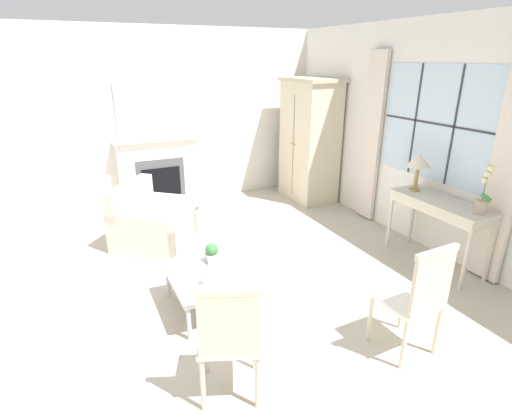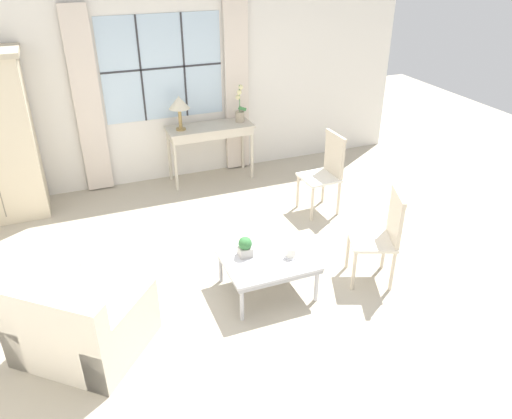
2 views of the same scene
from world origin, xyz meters
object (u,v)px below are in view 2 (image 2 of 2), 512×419
Objects in this scene: console_table at (210,132)px; coffee_table at (267,261)px; potted_plant_small at (245,246)px; pillar_candle at (291,253)px; table_lamp at (179,104)px; potted_orchid at (240,109)px; accent_chair_wooden at (383,232)px; armchair_upholstered at (81,325)px; side_chair_wooden at (326,169)px.

console_table reaches higher than coffee_table.
pillar_candle is (0.40, -0.19, -0.05)m from potted_plant_small.
table_lamp is 0.89× the size of potted_orchid.
pillar_candle is (-0.06, -2.82, -0.27)m from console_table.
pillar_candle is at bearing 170.85° from accent_chair_wooden.
potted_orchid is at bearing 2.59° from console_table.
accent_chair_wooden is (0.41, -2.99, -0.43)m from potted_orchid.
coffee_table is at bearing -87.05° from table_lamp.
potted_plant_small is (-0.05, -2.63, -0.67)m from table_lamp.
accent_chair_wooden is at bearing -66.63° from table_lamp.
console_table is 1.39× the size of coffee_table.
console_table is 2.28× the size of potted_orchid.
pillar_candle is (1.97, 0.10, 0.18)m from armchair_upholstered.
potted_plant_small is at bearing -99.82° from console_table.
console_table is at bearing -177.41° from potted_orchid.
pillar_candle reaches higher than coffee_table.
side_chair_wooden is 8.21× the size of pillar_candle.
table_lamp reaches higher than side_chair_wooden.
console_table is at bearing 88.83° from pillar_candle.
console_table is 9.65× the size of pillar_candle.
potted_orchid is 2.85m from potted_plant_small.
table_lamp is 2.93m from pillar_candle.
accent_chair_wooden is at bearing -11.37° from coffee_table.
accent_chair_wooden reaches higher than coffee_table.
accent_chair_wooden is (-0.20, -1.53, -0.02)m from side_chair_wooden.
potted_plant_small is at bearing 149.56° from coffee_table.
table_lamp is 3.29m from accent_chair_wooden.
potted_orchid is 4.23× the size of pillar_candle.
console_table is 1.22× the size of accent_chair_wooden.
armchair_upholstered is at bearing 178.97° from accent_chair_wooden.
table_lamp reaches higher than accent_chair_wooden.
coffee_table is at bearing -30.44° from potted_plant_small.
table_lamp is 0.47× the size of accent_chair_wooden.
potted_plant_small is (-1.33, 0.34, -0.06)m from accent_chair_wooden.
potted_plant_small is (1.58, 0.29, 0.24)m from armchair_upholstered.
table_lamp reaches higher than potted_plant_small.
accent_chair_wooden is (0.87, -2.97, -0.15)m from console_table.
coffee_table is at bearing -135.91° from side_chair_wooden.
table_lamp is at bearing 135.99° from side_chair_wooden.
accent_chair_wooden is 1.14× the size of coffee_table.
potted_orchid is (0.87, 0.03, -0.18)m from table_lamp.
table_lamp is at bearing 88.99° from potted_plant_small.
potted_orchid is 0.53× the size of accent_chair_wooden.
console_table reaches higher than armchair_upholstered.
table_lamp is 0.46× the size of side_chair_wooden.
armchair_upholstered is (-2.03, -2.92, -0.45)m from console_table.
console_table is at bearing 1.01° from table_lamp.
potted_orchid is at bearing 1.84° from table_lamp.
coffee_table is at bearing 168.63° from accent_chair_wooden.
side_chair_wooden is (3.11, 1.48, 0.31)m from armchair_upholstered.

